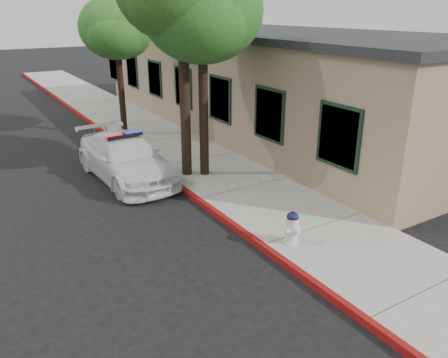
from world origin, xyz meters
TOP-DOWN VIEW (x-y plane):
  - ground at (0.00, 0.00)m, footprint 120.00×120.00m
  - sidewalk at (1.60, 3.00)m, footprint 3.20×60.00m
  - red_curb at (0.06, 3.00)m, footprint 0.14×60.00m
  - clapboard_building at (6.69, 9.00)m, footprint 7.30×20.89m
  - police_car at (-0.95, 5.91)m, footprint 2.15×4.80m
  - fire_hydrant at (0.64, -0.28)m, footprint 0.44×0.38m
  - street_tree_near at (1.19, 4.65)m, footprint 3.46×3.63m
  - street_tree_far at (0.74, 10.67)m, footprint 2.94×2.96m

SIDE VIEW (x-z plane):
  - ground at x=0.00m, z-range 0.00..0.00m
  - sidewalk at x=1.60m, z-range 0.00..0.15m
  - red_curb at x=0.06m, z-range 0.00..0.16m
  - fire_hydrant at x=0.64m, z-range 0.15..0.92m
  - police_car at x=-0.95m, z-range -0.06..1.43m
  - clapboard_building at x=6.69m, z-range 0.01..4.25m
  - street_tree_far at x=0.74m, z-range 1.52..6.97m
  - street_tree_near at x=1.19m, z-range 1.71..8.04m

